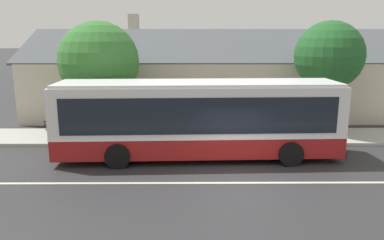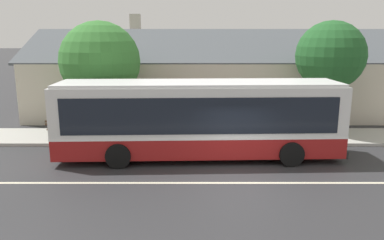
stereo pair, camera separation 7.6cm
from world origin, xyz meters
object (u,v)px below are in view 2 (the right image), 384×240
at_px(street_tree_primary, 329,58).
at_px(street_tree_secondary, 99,62).
at_px(bench_by_building, 62,130).
at_px(transit_bus, 199,118).

distance_m(street_tree_primary, street_tree_secondary, 11.87).
bearing_deg(street_tree_secondary, bench_by_building, -139.26).
relative_size(transit_bus, street_tree_secondary, 2.03).
height_order(street_tree_primary, street_tree_secondary, street_tree_primary).
relative_size(bench_by_building, street_tree_primary, 0.27).
bearing_deg(street_tree_primary, street_tree_secondary, -179.17).
bearing_deg(bench_by_building, street_tree_primary, 6.79).
xyz_separation_m(bench_by_building, street_tree_secondary, (1.67, 1.44, 3.25)).
distance_m(bench_by_building, street_tree_secondary, 3.93).
xyz_separation_m(street_tree_primary, street_tree_secondary, (-11.87, -0.17, -0.17)).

